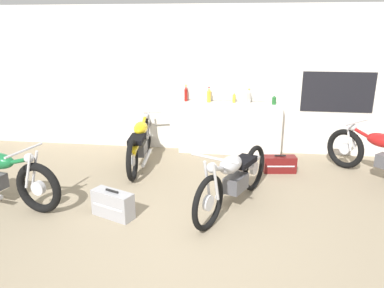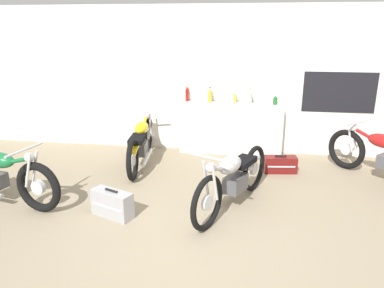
{
  "view_description": "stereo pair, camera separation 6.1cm",
  "coord_description": "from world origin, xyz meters",
  "views": [
    {
      "loc": [
        0.52,
        -3.72,
        2.4
      ],
      "look_at": [
        -0.21,
        1.62,
        0.7
      ],
      "focal_mm": 35.0,
      "sensor_mm": 36.0,
      "label": 1
    },
    {
      "loc": [
        0.58,
        -3.71,
        2.4
      ],
      "look_at": [
        -0.21,
        1.62,
        0.7
      ],
      "focal_mm": 35.0,
      "sensor_mm": 36.0,
      "label": 2
    }
  ],
  "objects": [
    {
      "name": "hard_case_darkred",
      "position": [
        1.19,
        2.45,
        0.14
      ],
      "size": [
        0.57,
        0.29,
        0.31
      ],
      "color": "maroon",
      "rests_on": "ground_plane"
    },
    {
      "name": "bottle_leftmost",
      "position": [
        -0.58,
        3.41,
        1.15
      ],
      "size": [
        0.06,
        0.06,
        0.32
      ],
      "color": "maroon",
      "rests_on": "sill_counter"
    },
    {
      "name": "bottle_center",
      "position": [
        0.35,
        3.38,
        1.1
      ],
      "size": [
        0.06,
        0.06,
        0.2
      ],
      "color": "gold",
      "rests_on": "sill_counter"
    },
    {
      "name": "hard_case_silver",
      "position": [
        -1.11,
        0.53,
        0.18
      ],
      "size": [
        0.61,
        0.41,
        0.38
      ],
      "color": "#9E9EA3",
      "rests_on": "ground_plane"
    },
    {
      "name": "motorcycle_silver",
      "position": [
        0.44,
        1.03,
        0.43
      ],
      "size": [
        0.99,
        1.93,
        0.9
      ],
      "color": "black",
      "rests_on": "ground_plane"
    },
    {
      "name": "bottle_right_center",
      "position": [
        0.63,
        3.37,
        1.13
      ],
      "size": [
        0.08,
        0.08,
        0.28
      ],
      "color": "#B7B2A8",
      "rests_on": "sill_counter"
    },
    {
      "name": "bottle_left_center",
      "position": [
        -0.13,
        3.36,
        1.14
      ],
      "size": [
        0.08,
        0.08,
        0.3
      ],
      "color": "gold",
      "rests_on": "sill_counter"
    },
    {
      "name": "sill_counter",
      "position": [
        0.29,
        3.36,
        0.5
      ],
      "size": [
        1.98,
        0.28,
        1.01
      ],
      "color": "silver",
      "rests_on": "ground_plane"
    },
    {
      "name": "bottle_rightmost",
      "position": [
        1.1,
        3.32,
        1.09
      ],
      "size": [
        0.08,
        0.08,
        0.18
      ],
      "color": "#23662D",
      "rests_on": "sill_counter"
    },
    {
      "name": "ground_plane",
      "position": [
        0.0,
        0.0,
        0.0
      ],
      "size": [
        24.0,
        24.0,
        0.0
      ],
      "primitive_type": "plane",
      "color": "gray"
    },
    {
      "name": "wall_back",
      "position": [
        0.02,
        3.54,
        1.4
      ],
      "size": [
        10.0,
        0.07,
        2.8
      ],
      "color": "silver",
      "rests_on": "ground_plane"
    },
    {
      "name": "motorcycle_yellow",
      "position": [
        -1.27,
        2.5,
        0.42
      ],
      "size": [
        0.64,
        2.18,
        0.86
      ],
      "color": "black",
      "rests_on": "ground_plane"
    }
  ]
}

